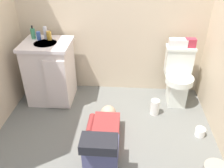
% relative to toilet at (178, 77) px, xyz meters
% --- Properties ---
extents(ground_plane, '(2.96, 2.93, 0.04)m').
position_rel_toilet_xyz_m(ground_plane, '(-0.89, -0.69, -0.39)').
color(ground_plane, slate).
extents(wall_back, '(2.62, 0.08, 2.40)m').
position_rel_toilet_xyz_m(wall_back, '(-0.89, 0.31, 0.83)').
color(wall_back, beige).
rests_on(wall_back, ground_plane).
extents(toilet, '(0.36, 0.46, 0.75)m').
position_rel_toilet_xyz_m(toilet, '(0.00, 0.00, 0.00)').
color(toilet, silver).
rests_on(toilet, ground_plane).
extents(vanity_cabinet, '(0.60, 0.53, 0.82)m').
position_rel_toilet_xyz_m(vanity_cabinet, '(-1.66, -0.07, 0.05)').
color(vanity_cabinet, silver).
rests_on(vanity_cabinet, ground_plane).
extents(faucet, '(0.02, 0.02, 0.10)m').
position_rel_toilet_xyz_m(faucet, '(-1.67, 0.08, 0.50)').
color(faucet, silver).
rests_on(faucet, vanity_cabinet).
extents(person_plumber, '(0.39, 1.06, 0.52)m').
position_rel_toilet_xyz_m(person_plumber, '(-0.88, -0.99, -0.19)').
color(person_plumber, maroon).
rests_on(person_plumber, ground_plane).
extents(tissue_box, '(0.22, 0.11, 0.10)m').
position_rel_toilet_xyz_m(tissue_box, '(-0.05, 0.09, 0.43)').
color(tissue_box, silver).
rests_on(tissue_box, toilet).
extents(toiletry_bag, '(0.12, 0.09, 0.11)m').
position_rel_toilet_xyz_m(toiletry_bag, '(0.10, 0.09, 0.44)').
color(toiletry_bag, '#B22D3F').
rests_on(toiletry_bag, toilet).
extents(soap_dispenser, '(0.06, 0.06, 0.17)m').
position_rel_toilet_xyz_m(soap_dispenser, '(-1.86, 0.06, 0.52)').
color(soap_dispenser, '#409065').
rests_on(soap_dispenser, vanity_cabinet).
extents(bottle_blue, '(0.05, 0.05, 0.10)m').
position_rel_toilet_xyz_m(bottle_blue, '(-1.78, 0.03, 0.50)').
color(bottle_blue, '#3C61B5').
rests_on(bottle_blue, vanity_cabinet).
extents(bottle_clear, '(0.05, 0.05, 0.16)m').
position_rel_toilet_xyz_m(bottle_clear, '(-1.70, 0.05, 0.53)').
color(bottle_clear, silver).
rests_on(bottle_clear, vanity_cabinet).
extents(bottle_amber, '(0.06, 0.06, 0.11)m').
position_rel_toilet_xyz_m(bottle_amber, '(-1.64, 0.02, 0.51)').
color(bottle_amber, gold).
rests_on(bottle_amber, vanity_cabinet).
extents(paper_towel_roll, '(0.11, 0.11, 0.20)m').
position_rel_toilet_xyz_m(paper_towel_roll, '(-0.30, -0.32, -0.27)').
color(paper_towel_roll, white).
rests_on(paper_towel_roll, ground_plane).
extents(toilet_paper_roll, '(0.11, 0.11, 0.10)m').
position_rel_toilet_xyz_m(toilet_paper_roll, '(0.18, -0.68, -0.32)').
color(toilet_paper_roll, white).
rests_on(toilet_paper_roll, ground_plane).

